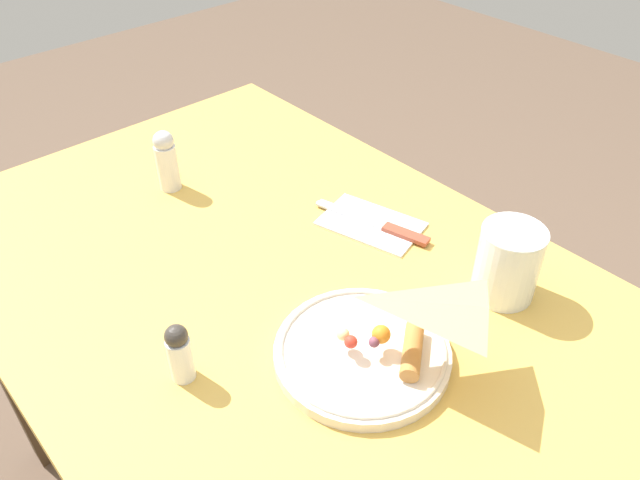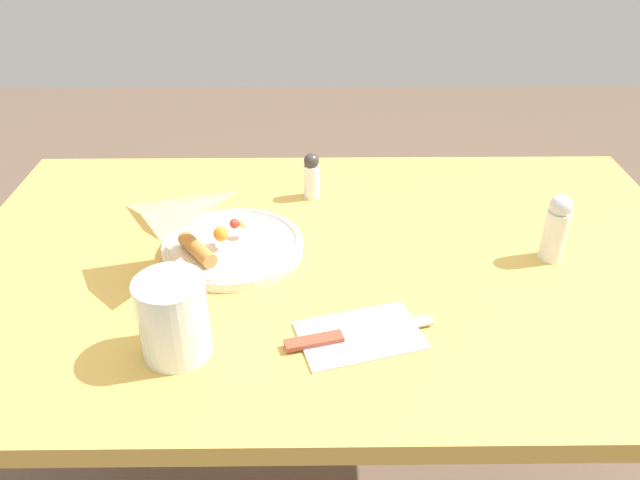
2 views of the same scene
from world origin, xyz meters
The scene contains 7 objects.
dining_table centered at (0.00, 0.00, 0.62)m, with size 1.20×0.75×0.72m.
plate_pizza centered at (-0.16, 0.02, 0.73)m, with size 0.23×0.23×0.06m.
milk_glass centered at (-0.21, -0.22, 0.77)m, with size 0.09×0.09×0.11m.
napkin_folded centered at (0.03, -0.19, 0.72)m, with size 0.18×0.14×0.00m.
butter_knife centered at (0.02, -0.20, 0.73)m, with size 0.21×0.07×0.01m.
salt_shaker centered at (0.34, -0.01, 0.78)m, with size 0.04×0.04×0.11m.
pepper_shaker centered at (-0.03, 0.20, 0.76)m, with size 0.03×0.03×0.09m.
Camera 2 is at (-0.03, -0.83, 1.27)m, focal length 35.00 mm.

